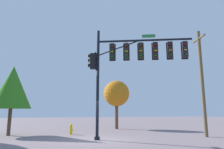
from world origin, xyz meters
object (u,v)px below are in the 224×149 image
at_px(tree_mid, 116,94).
at_px(tree_far, 12,87).
at_px(fire_hydrant, 71,129).
at_px(signal_pole_assembly, 133,57).
at_px(utility_pole, 202,80).

distance_m(tree_mid, tree_far, 10.62).
xyz_separation_m(fire_hydrant, tree_far, (-4.64, 0.84, 3.32)).
height_order(signal_pole_assembly, tree_mid, signal_pole_assembly).
distance_m(signal_pole_assembly, utility_pole, 5.92).
height_order(utility_pole, tree_far, utility_pole).
relative_size(tree_mid, tree_far, 0.96).
height_order(utility_pole, fire_hydrant, utility_pole).
bearing_deg(fire_hydrant, tree_far, 169.76).
bearing_deg(tree_far, fire_hydrant, -10.24).
distance_m(signal_pole_assembly, fire_hydrant, 7.73).
height_order(fire_hydrant, tree_far, tree_far).
xyz_separation_m(signal_pole_assembly, tree_far, (-8.00, 5.64, -1.72)).
bearing_deg(signal_pole_assembly, fire_hydrant, 124.95).
bearing_deg(tree_mid, utility_pole, -67.39).
bearing_deg(tree_mid, tree_far, -161.53).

